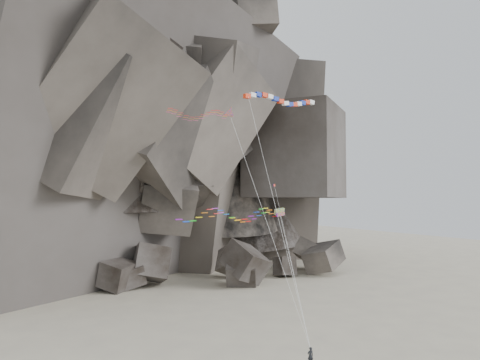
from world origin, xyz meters
TOP-DOWN VIEW (x-y plane):
  - ground at (0.00, 0.00)m, footprint 260.00×260.00m
  - headland at (0.00, 70.00)m, footprint 110.00×70.00m
  - boulder_field at (18.00, 33.46)m, footprint 68.62×19.65m
  - kite_flyer at (-1.22, -6.52)m, footprint 0.85×0.70m
  - delta_kite at (-8.65, 4.24)m, footprint 11.40×11.26m
  - banner_kite at (3.40, 3.19)m, footprint 11.65×10.32m
  - parafoil_kite at (-8.27, -1.67)m, footprint 15.82×6.02m
  - pennant_kite at (1.20, 0.64)m, footprint 3.52×9.76m

SIDE VIEW (x-z plane):
  - ground at x=0.00m, z-range 0.00..0.00m
  - kite_flyer at x=-1.22m, z-range 0.00..2.10m
  - boulder_field at x=18.00m, z-range -2.30..7.00m
  - pennant_kite at x=1.20m, z-range 5.83..23.19m
  - parafoil_kite at x=-8.27m, z-range 8.41..23.20m
  - delta_kite at x=-8.65m, z-range 13.71..40.49m
  - banner_kite at x=3.40m, z-range 15.35..44.18m
  - headland at x=0.00m, z-range 0.00..84.00m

